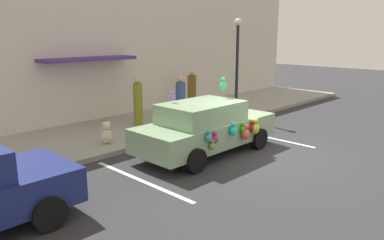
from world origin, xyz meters
TOP-DOWN VIEW (x-y plane):
  - ground_plane at (0.00, 0.00)m, footprint 60.00×60.00m
  - sidewalk at (0.00, 5.00)m, footprint 24.00×4.00m
  - storefront_building at (-0.02, 7.14)m, footprint 24.00×1.25m
  - parking_stripe_front at (1.76, 1.00)m, footprint 0.12×3.60m
  - parking_stripe_rear at (-3.66, 1.00)m, footprint 0.12×3.60m
  - plush_covered_car at (-1.00, 1.29)m, footprint 4.54×2.12m
  - teddy_bear_on_sidewalk at (-2.76, 3.80)m, footprint 0.36×0.30m
  - street_lamp_post at (3.32, 3.50)m, footprint 0.28×0.28m
  - pedestrian_near_shopfront at (-0.51, 5.10)m, footprint 0.33×0.33m
  - pedestrian_walking_past at (0.78, 4.17)m, footprint 0.36×0.36m
  - pedestrian_by_lamp at (3.24, 5.96)m, footprint 0.39×0.39m

SIDE VIEW (x-z plane):
  - ground_plane at x=0.00m, z-range 0.00..0.00m
  - parking_stripe_front at x=1.76m, z-range 0.00..0.01m
  - parking_stripe_rear at x=-3.66m, z-range 0.00..0.01m
  - sidewalk at x=0.00m, z-range 0.00..0.15m
  - teddy_bear_on_sidewalk at x=-2.76m, z-range 0.12..0.82m
  - plush_covered_car at x=-1.00m, z-range -0.29..1.88m
  - pedestrian_by_lamp at x=3.24m, z-range 0.08..1.77m
  - pedestrian_walking_past at x=0.78m, z-range 0.08..1.86m
  - pedestrian_near_shopfront at x=-0.51m, z-range 0.09..1.86m
  - street_lamp_post at x=3.32m, z-range 0.59..4.48m
  - storefront_building at x=-0.02m, z-range -0.01..6.39m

